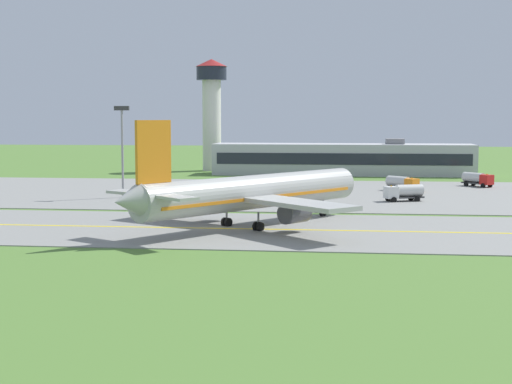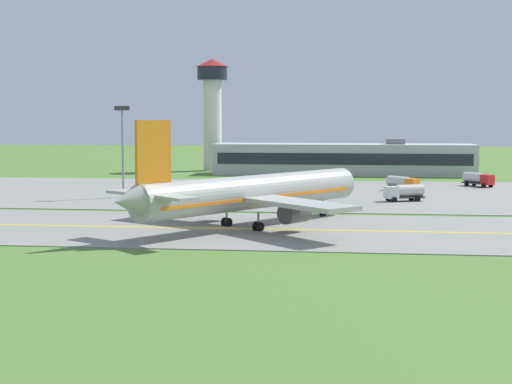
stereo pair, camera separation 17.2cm
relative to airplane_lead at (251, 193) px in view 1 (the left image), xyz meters
The scene contains 11 objects.
ground_plane 5.58m from the airplane_lead, 153.95° to the right, with size 500.00×500.00×0.00m, color #517A33.
taxiway_strip 5.54m from the airplane_lead, 153.95° to the right, with size 240.00×28.00×0.10m, color gray.
apron_pad 41.10m from the airplane_lead, 80.67° to the left, with size 140.00×52.00×0.10m, color gray.
taxiway_centreline 5.50m from the airplane_lead, 153.95° to the right, with size 220.00×0.60×0.01m, color yellow.
airplane_lead is the anchor object (origin of this frame).
service_truck_baggage 66.56m from the airplane_lead, 57.90° to the left, with size 5.52×5.85×2.65m.
service_truck_fuel 50.50m from the airplane_lead, 65.60° to the left, with size 5.79×5.58×2.65m.
service_truck_catering 35.99m from the airplane_lead, 56.31° to the left, with size 6.34×4.08×2.65m.
terminal_building 83.99m from the airplane_lead, 82.89° to the left, with size 57.51×10.38×8.12m.
control_tower 96.24m from the airplane_lead, 102.68° to the left, with size 7.60×7.60×26.63m.
apron_light_mast 39.12m from the airplane_lead, 129.01° to the left, with size 2.40×0.50×14.70m.
Camera 1 is at (14.26, -87.02, 13.12)m, focal length 53.74 mm.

